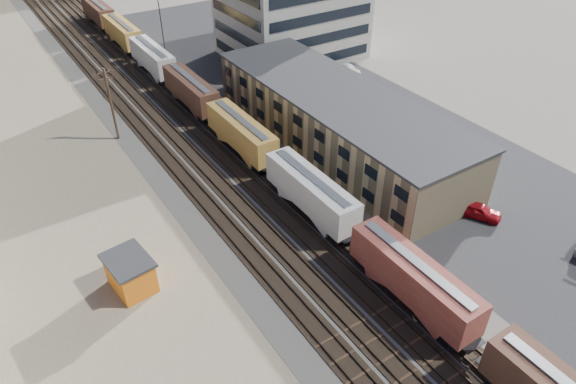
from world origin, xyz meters
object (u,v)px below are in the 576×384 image
freight_train (214,110)px  parked_car_blue (249,54)px  utility_pole_north (111,103)px  maintenance_shed (131,273)px  parked_car_white (450,185)px  parked_car_red (479,211)px

freight_train → parked_car_blue: freight_train is taller
freight_train → utility_pole_north: utility_pole_north is taller
maintenance_shed → parked_car_blue: size_ratio=1.01×
maintenance_shed → freight_train: bearing=49.0°
utility_pole_north → parked_car_white: bearing=-49.3°
maintenance_shed → parked_car_white: maintenance_shed is taller
freight_train → parked_car_red: freight_train is taller
parked_car_white → parked_car_blue: size_ratio=0.84×
parked_car_red → parked_car_blue: (2.15, 53.43, -0.11)m
parked_car_blue → utility_pole_north: bearing=161.5°
maintenance_shed → parked_car_blue: maintenance_shed is taller
freight_train → utility_pole_north: size_ratio=11.97×
utility_pole_north → maintenance_shed: utility_pole_north is taller
maintenance_shed → parked_car_red: bearing=-16.7°
parked_car_white → parked_car_blue: bearing=79.6°
parked_car_white → parked_car_blue: parked_car_blue is taller
freight_train → parked_car_blue: bearing=50.2°
maintenance_shed → parked_car_white: bearing=-8.4°
utility_pole_north → parked_car_red: 46.57m
maintenance_shed → parked_car_red: 36.09m
parked_car_red → parked_car_white: (1.18, 5.09, -0.11)m
parked_car_red → parked_car_white: size_ratio=1.13×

